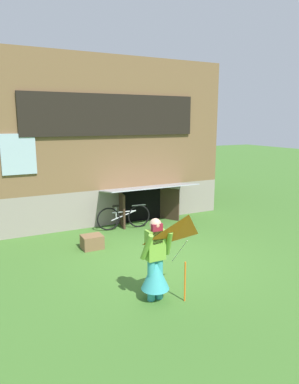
# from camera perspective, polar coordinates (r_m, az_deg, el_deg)

# --- Properties ---
(ground_plane) EXTENTS (60.00, 60.00, 0.00)m
(ground_plane) POSITION_cam_1_polar(r_m,az_deg,el_deg) (8.59, 1.74, -10.48)
(ground_plane) COLOR #3D6B28
(log_house) EXTENTS (7.75, 6.25, 5.13)m
(log_house) POSITION_cam_1_polar(r_m,az_deg,el_deg) (13.13, -9.99, 8.55)
(log_house) COLOR gray
(log_house) RESTS_ON ground_plane
(person) EXTENTS (0.61, 0.52, 1.54)m
(person) POSITION_cam_1_polar(r_m,az_deg,el_deg) (6.43, 0.97, -12.07)
(person) COLOR teal
(person) RESTS_ON ground_plane
(kite) EXTENTS (0.90, 0.82, 1.62)m
(kite) POSITION_cam_1_polar(r_m,az_deg,el_deg) (5.97, 6.39, -7.44)
(kite) COLOR orange
(kite) RESTS_ON ground_plane
(bicycle_silver) EXTENTS (1.65, 0.24, 0.75)m
(bicycle_silver) POSITION_cam_1_polar(r_m,az_deg,el_deg) (10.57, -4.25, -4.12)
(bicycle_silver) COLOR black
(bicycle_silver) RESTS_ON ground_plane
(wooden_crate) EXTENTS (0.52, 0.45, 0.35)m
(wooden_crate) POSITION_cam_1_polar(r_m,az_deg,el_deg) (9.15, -9.39, -8.05)
(wooden_crate) COLOR brown
(wooden_crate) RESTS_ON ground_plane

